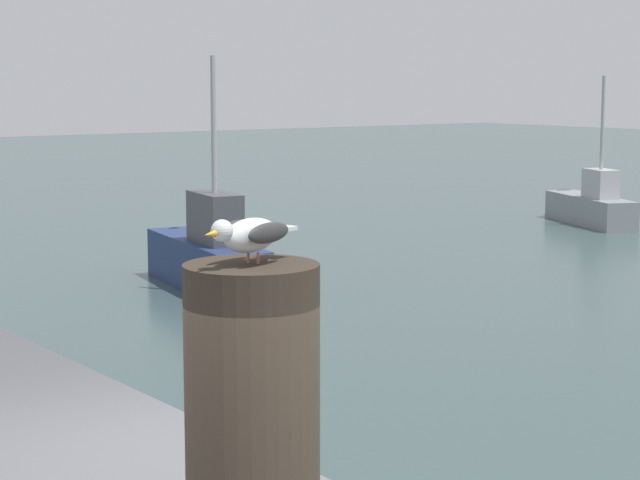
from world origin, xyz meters
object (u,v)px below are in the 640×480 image
(boat_grey, at_px, (586,205))
(boat_navy, at_px, (202,255))
(mooring_post, at_px, (252,406))
(seagull, at_px, (249,234))

(boat_grey, bearing_deg, boat_navy, -80.50)
(mooring_post, height_order, boat_grey, boat_grey)
(boat_grey, bearing_deg, mooring_post, -52.13)
(mooring_post, distance_m, seagull, 0.52)
(seagull, distance_m, boat_navy, 14.25)
(mooring_post, bearing_deg, boat_navy, 150.03)
(mooring_post, distance_m, boat_grey, 22.94)
(mooring_post, height_order, boat_navy, boat_navy)
(boat_grey, bearing_deg, seagull, -52.14)
(seagull, xyz_separation_m, boat_navy, (-12.19, 7.04, -2.20))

